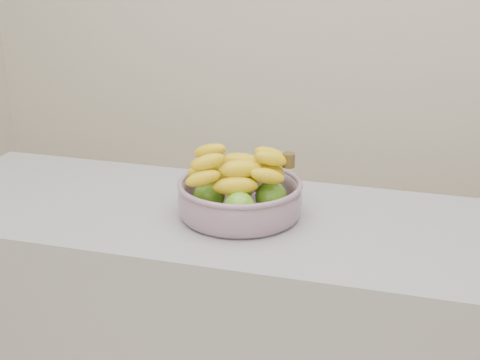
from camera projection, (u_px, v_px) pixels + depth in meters
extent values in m
cylinder|color=#919DAE|center=(240.00, 213.00, 1.78)|extent=(0.28, 0.28, 0.01)
torus|color=#919DAE|center=(240.00, 184.00, 1.75)|extent=(0.33, 0.33, 0.02)
sphere|color=#529018|center=(239.00, 208.00, 1.68)|extent=(0.08, 0.08, 0.08)
sphere|color=#529018|center=(271.00, 196.00, 1.76)|extent=(0.08, 0.08, 0.08)
sphere|color=#529018|center=(241.00, 185.00, 1.84)|extent=(0.08, 0.08, 0.08)
sphere|color=#529018|center=(209.00, 196.00, 1.76)|extent=(0.08, 0.08, 0.08)
ellipsoid|color=yellow|center=(235.00, 186.00, 1.69)|extent=(0.21, 0.12, 0.05)
ellipsoid|color=yellow|center=(236.00, 179.00, 1.74)|extent=(0.21, 0.10, 0.05)
ellipsoid|color=yellow|center=(236.00, 172.00, 1.79)|extent=(0.21, 0.08, 0.05)
ellipsoid|color=yellow|center=(240.00, 169.00, 1.70)|extent=(0.21, 0.13, 0.05)
ellipsoid|color=yellow|center=(240.00, 162.00, 1.76)|extent=(0.21, 0.06, 0.05)
cylinder|color=#473716|center=(289.00, 160.00, 1.72)|extent=(0.03, 0.03, 0.04)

